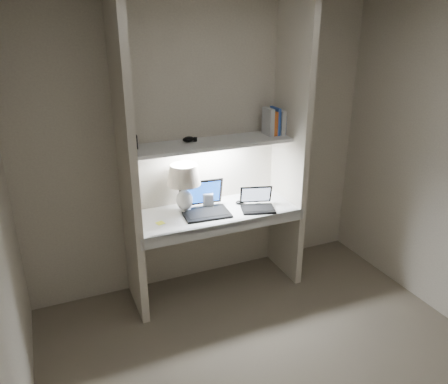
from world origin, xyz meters
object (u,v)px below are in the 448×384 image
table_lamp (184,180)px  laptop_netbook (257,204)px  speaker (208,200)px  book_row (277,121)px  laptop_main (204,205)px

table_lamp → laptop_netbook: table_lamp is taller
speaker → laptop_netbook: bearing=-7.2°
laptop_netbook → speaker: 0.44m
laptop_netbook → table_lamp: bearing=179.5°
table_lamp → speaker: bearing=3.0°
book_row → laptop_main: bearing=-172.2°
laptop_netbook → book_row: (0.29, 0.21, 0.67)m
laptop_main → book_row: size_ratio=1.74×
laptop_netbook → speaker: size_ratio=2.65×
table_lamp → laptop_main: 0.29m
laptop_netbook → book_row: 0.76m
table_lamp → laptop_netbook: bearing=-17.2°
laptop_main → laptop_netbook: 0.47m
table_lamp → laptop_main: table_lamp is taller
speaker → book_row: bearing=21.3°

